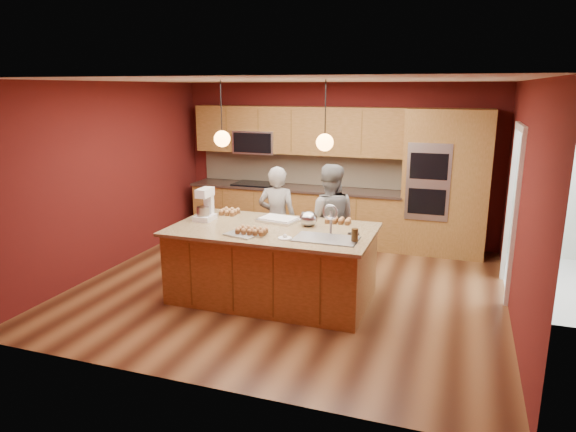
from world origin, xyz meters
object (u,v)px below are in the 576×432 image
at_px(person_right, 329,222).
at_px(stand_mixer, 205,206).
at_px(person_left, 277,220).
at_px(mixing_bowl, 308,219).
at_px(island, 274,263).

relative_size(person_right, stand_mixer, 3.84).
xyz_separation_m(person_left, stand_mixer, (-0.69, -0.86, 0.33)).
height_order(stand_mixer, mixing_bowl, stand_mixer).
bearing_deg(mixing_bowl, person_right, 83.93).
distance_m(person_left, stand_mixer, 1.15).
bearing_deg(person_right, mixing_bowl, 71.82).
height_order(island, stand_mixer, stand_mixer).
relative_size(island, stand_mixer, 5.98).
height_order(person_right, mixing_bowl, person_right).
bearing_deg(island, person_right, 64.43).
bearing_deg(person_right, person_left, -12.11).
xyz_separation_m(person_left, mixing_bowl, (0.68, -0.72, 0.24)).
bearing_deg(person_left, person_right, 175.79).
distance_m(island, stand_mixer, 1.18).
xyz_separation_m(island, mixing_bowl, (0.38, 0.24, 0.54)).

